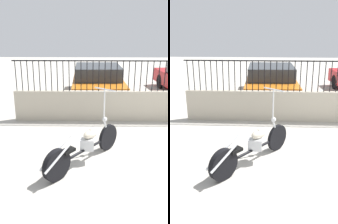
# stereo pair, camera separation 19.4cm
# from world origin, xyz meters

# --- Properties ---
(low_wall) EXTENTS (8.94, 0.18, 0.91)m
(low_wall) POSITION_xyz_m (0.00, 3.15, 0.46)
(low_wall) COLOR #B2A893
(low_wall) RESTS_ON ground_plane
(fence_railing) EXTENTS (8.94, 0.04, 0.89)m
(fence_railing) POSITION_xyz_m (0.00, 3.15, 1.49)
(fence_railing) COLOR black
(fence_railing) RESTS_ON low_wall
(motorcycle_black) EXTENTS (1.54, 1.83, 1.48)m
(motorcycle_black) POSITION_xyz_m (-2.40, 0.53, 0.38)
(motorcycle_black) COLOR black
(motorcycle_black) RESTS_ON ground_plane
(car_orange) EXTENTS (1.98, 4.09, 1.29)m
(car_orange) POSITION_xyz_m (-1.93, 5.83, 0.66)
(car_orange) COLOR black
(car_orange) RESTS_ON ground_plane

